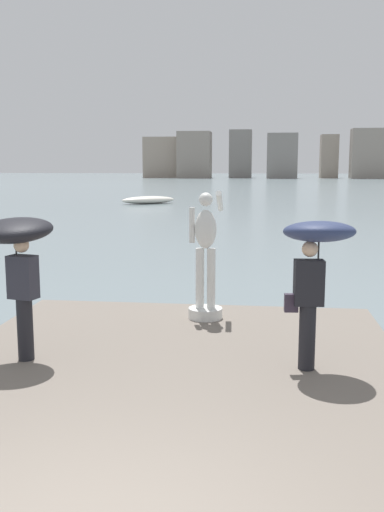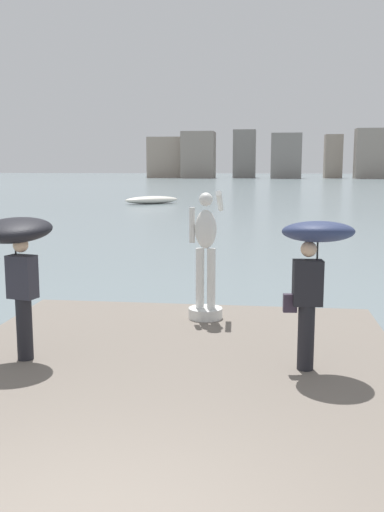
{
  "view_description": "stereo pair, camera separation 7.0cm",
  "coord_description": "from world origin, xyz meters",
  "px_view_note": "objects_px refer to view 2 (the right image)",
  "views": [
    {
      "loc": [
        1.17,
        -3.56,
        3.09
      ],
      "look_at": [
        0.0,
        6.2,
        1.55
      ],
      "focal_mm": 40.43,
      "sensor_mm": 36.0,
      "label": 1
    },
    {
      "loc": [
        1.24,
        -3.56,
        3.09
      ],
      "look_at": [
        0.0,
        6.2,
        1.55
      ],
      "focal_mm": 40.43,
      "sensor_mm": 36.0,
      "label": 2
    }
  ],
  "objects_px": {
    "boat_leftward": "(152,200)",
    "onlooker_left": "(17,246)",
    "onlooker_right": "(314,254)",
    "statue_white_figure": "(206,265)"
  },
  "relations": [
    {
      "from": "onlooker_left",
      "to": "onlooker_right",
      "type": "xyz_separation_m",
      "value": [
        4.04,
        0.07,
        -0.04
      ]
    },
    {
      "from": "boat_leftward",
      "to": "onlooker_right",
      "type": "bearing_deg",
      "value": -75.76
    },
    {
      "from": "onlooker_right",
      "to": "onlooker_left",
      "type": "bearing_deg",
      "value": -179.05
    },
    {
      "from": "statue_white_figure",
      "to": "onlooker_left",
      "type": "xyz_separation_m",
      "value": [
        -2.36,
        -2.48,
        0.64
      ]
    },
    {
      "from": "onlooker_left",
      "to": "boat_leftward",
      "type": "bearing_deg",
      "value": 98.56
    },
    {
      "from": "boat_leftward",
      "to": "onlooker_left",
      "type": "bearing_deg",
      "value": -81.44
    },
    {
      "from": "onlooker_left",
      "to": "boat_leftward",
      "type": "height_order",
      "value": "onlooker_left"
    },
    {
      "from": "statue_white_figure",
      "to": "onlooker_left",
      "type": "bearing_deg",
      "value": -133.63
    },
    {
      "from": "onlooker_left",
      "to": "onlooker_right",
      "type": "height_order",
      "value": "onlooker_right"
    },
    {
      "from": "statue_white_figure",
      "to": "boat_leftward",
      "type": "bearing_deg",
      "value": 102.68
    }
  ]
}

